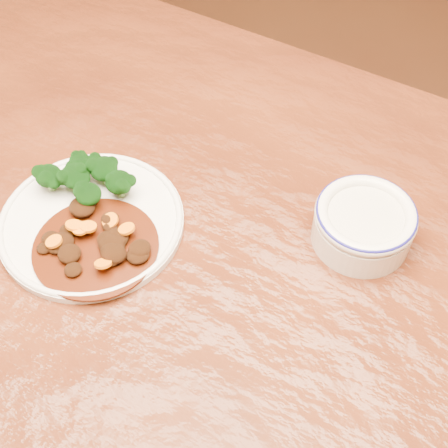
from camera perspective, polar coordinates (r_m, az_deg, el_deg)
The scene contains 5 objects.
dining_table at distance 0.83m, azimuth -1.86°, elevation -6.81°, with size 1.55×0.98×0.75m.
dinner_plate at distance 0.81m, azimuth -12.05°, elevation 0.23°, with size 0.24×0.24×0.01m.
broccoli_florets at distance 0.82m, azimuth -12.46°, elevation 4.22°, with size 0.12×0.08×0.04m.
mince_stew at distance 0.77m, azimuth -11.59°, elevation -1.66°, with size 0.15×0.15×0.02m.
dip_bowl at distance 0.78m, azimuth 12.66°, elevation 0.07°, with size 0.12×0.12×0.06m.
Camera 1 is at (0.26, -0.35, 1.38)m, focal length 50.00 mm.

